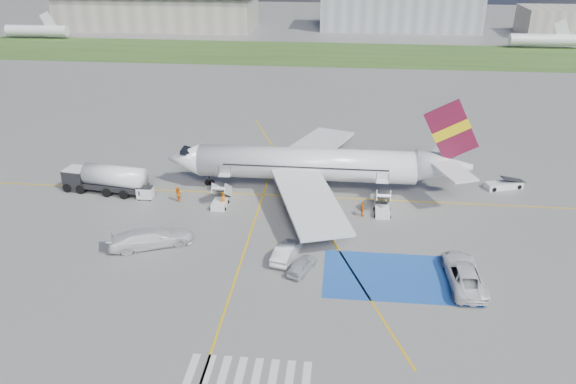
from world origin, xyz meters
name	(u,v)px	position (x,y,z in m)	size (l,w,h in m)	color
ground	(295,249)	(0.00, 0.00, 0.00)	(400.00, 400.00, 0.00)	#60605E
grass_strip	(329,54)	(0.00, 95.00, 0.01)	(400.00, 30.00, 0.01)	#2D4C1E
taxiway_line_main	(304,197)	(0.00, 12.00, 0.01)	(120.00, 0.20, 0.01)	gold
taxiway_line_cross	(226,306)	(-5.00, -10.00, 0.01)	(0.20, 60.00, 0.01)	gold
taxiway_line_diag	(304,197)	(0.00, 12.00, 0.01)	(0.20, 60.00, 0.01)	gold
staging_box	(399,277)	(10.00, -4.00, 0.01)	(14.00, 8.00, 0.01)	#1B4AA4
crosswalk	(248,377)	(-1.80, -18.00, 0.01)	(9.00, 4.00, 0.01)	silver
terminal_west	(159,11)	(-55.00, 130.00, 5.00)	(60.00, 22.00, 10.00)	gray
terminal_centre	(400,9)	(20.00, 135.00, 6.00)	(48.00, 18.00, 12.00)	gray
airliner	(319,164)	(1.51, 14.00, 3.39)	(36.81, 32.95, 11.92)	silver
airstairs_fwd	(220,200)	(-9.50, 8.70, 0.62)	(1.90, 5.20, 3.60)	silver
airstairs_aft	(382,208)	(9.00, 8.70, 0.62)	(1.90, 5.20, 3.60)	silver
fuel_tanker	(106,181)	(-23.95, 10.89, 1.47)	(10.56, 4.28, 3.50)	black
gpu_cart	(145,193)	(-18.65, 9.47, 0.70)	(1.89, 1.24, 1.56)	silver
belt_loader	(504,185)	(24.27, 16.97, 0.37)	(5.09, 3.02, 1.47)	silver
car_silver_a	(302,265)	(0.95, -4.00, 0.68)	(1.60, 3.98, 1.36)	#AAABB1
car_silver_b	(286,252)	(-0.70, -2.01, 0.81)	(1.71, 4.90, 1.61)	#B5B8BD
van_white_a	(464,271)	(15.64, -4.24, 1.19)	(2.92, 6.33, 2.38)	silver
van_white_b	(151,235)	(-14.49, -0.94, 1.25)	(2.59, 6.37, 2.50)	silver
crew_fwd	(223,200)	(-9.04, 8.32, 0.86)	(0.63, 0.41, 1.72)	orange
crew_nose	(178,195)	(-14.60, 9.05, 0.94)	(0.92, 0.72, 1.89)	orange
crew_aft	(362,209)	(6.76, 7.69, 0.89)	(1.04, 0.43, 1.77)	orange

